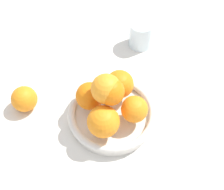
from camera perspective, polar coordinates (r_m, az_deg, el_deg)
name	(u,v)px	position (r m, az deg, el deg)	size (l,w,h in m)	color
ground_plane	(112,119)	(0.85, 0.00, -4.32)	(4.00, 4.00, 0.00)	silver
fruit_bowl	(112,114)	(0.84, 0.00, -3.56)	(0.24, 0.24, 0.04)	silver
orange_pile	(110,99)	(0.77, -0.39, -0.79)	(0.19, 0.20, 0.14)	orange
stray_orange	(24,99)	(0.88, -15.74, -0.70)	(0.07, 0.07, 0.07)	orange
drinking_glass	(141,34)	(1.01, 5.34, 11.03)	(0.08, 0.08, 0.09)	silver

